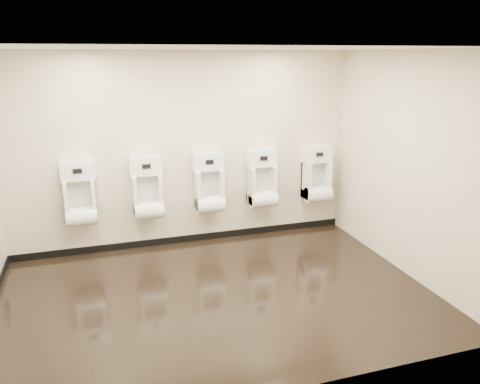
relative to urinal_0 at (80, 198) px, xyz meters
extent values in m
cube|color=black|center=(1.47, -1.60, -0.87)|extent=(5.00, 3.50, 0.00)
cube|color=white|center=(1.47, -1.60, 1.93)|extent=(5.00, 3.50, 0.00)
cube|color=beige|center=(1.47, 0.15, 0.53)|extent=(5.00, 0.02, 2.80)
cube|color=beige|center=(1.47, -3.35, 0.53)|extent=(5.00, 0.02, 2.80)
cube|color=beige|center=(3.97, -1.60, 0.53)|extent=(0.02, 3.50, 2.80)
cube|color=black|center=(1.47, 0.14, -0.82)|extent=(5.00, 0.02, 0.10)
cube|color=silver|center=(0.00, 0.01, -0.04)|extent=(0.40, 0.29, 0.57)
cube|color=silver|center=(0.00, 0.10, 0.00)|extent=(0.30, 0.01, 0.45)
cylinder|color=silver|center=(0.00, -0.07, -0.24)|extent=(0.40, 0.24, 0.24)
cube|color=silver|center=(0.00, 0.05, 0.37)|extent=(0.44, 0.21, 0.24)
cube|color=black|center=(0.00, -0.07, 0.39)|extent=(0.11, 0.01, 0.06)
cube|color=silver|center=(0.00, -0.06, 0.39)|extent=(0.13, 0.01, 0.08)
cylinder|color=silver|center=(0.23, 0.05, 0.37)|extent=(0.01, 0.03, 0.03)
cube|color=silver|center=(0.90, 0.01, -0.04)|extent=(0.40, 0.29, 0.57)
cube|color=silver|center=(0.90, 0.10, 0.00)|extent=(0.30, 0.01, 0.45)
cylinder|color=silver|center=(0.90, -0.07, -0.24)|extent=(0.40, 0.24, 0.24)
cube|color=silver|center=(0.90, 0.05, 0.37)|extent=(0.44, 0.21, 0.24)
cube|color=black|center=(0.90, -0.07, 0.39)|extent=(0.11, 0.01, 0.06)
cube|color=silver|center=(0.90, -0.06, 0.39)|extent=(0.13, 0.01, 0.08)
cylinder|color=silver|center=(1.13, 0.05, 0.37)|extent=(0.01, 0.03, 0.03)
cube|color=silver|center=(1.79, 0.01, -0.04)|extent=(0.40, 0.29, 0.57)
cube|color=silver|center=(1.79, 0.10, 0.00)|extent=(0.30, 0.01, 0.45)
cylinder|color=silver|center=(1.79, -0.07, -0.24)|extent=(0.40, 0.24, 0.24)
cube|color=silver|center=(1.79, 0.05, 0.37)|extent=(0.44, 0.21, 0.24)
cube|color=black|center=(1.79, -0.07, 0.39)|extent=(0.11, 0.01, 0.06)
cube|color=silver|center=(1.79, -0.06, 0.39)|extent=(0.13, 0.01, 0.08)
cylinder|color=silver|center=(2.02, 0.05, 0.37)|extent=(0.01, 0.03, 0.03)
cube|color=silver|center=(2.61, 0.01, -0.04)|extent=(0.40, 0.29, 0.57)
cube|color=silver|center=(2.61, 0.10, 0.00)|extent=(0.30, 0.01, 0.45)
cylinder|color=silver|center=(2.61, -0.07, -0.24)|extent=(0.40, 0.24, 0.24)
cube|color=silver|center=(2.61, 0.05, 0.37)|extent=(0.44, 0.21, 0.24)
cube|color=black|center=(2.61, -0.07, 0.39)|extent=(0.11, 0.01, 0.06)
cube|color=silver|center=(2.61, -0.06, 0.39)|extent=(0.13, 0.01, 0.08)
cylinder|color=silver|center=(2.84, 0.05, 0.37)|extent=(0.01, 0.03, 0.03)
cube|color=silver|center=(3.52, 0.01, -0.04)|extent=(0.40, 0.29, 0.57)
cube|color=silver|center=(3.52, 0.10, 0.00)|extent=(0.30, 0.01, 0.45)
cylinder|color=silver|center=(3.52, -0.07, -0.24)|extent=(0.40, 0.24, 0.24)
cube|color=silver|center=(3.52, 0.05, 0.37)|extent=(0.44, 0.21, 0.24)
cube|color=black|center=(3.52, -0.07, 0.39)|extent=(0.11, 0.01, 0.06)
cube|color=silver|center=(3.52, -0.06, 0.39)|extent=(0.13, 0.01, 0.08)
cylinder|color=silver|center=(3.75, 0.05, 0.37)|extent=(0.01, 0.03, 0.03)
camera|label=1|loc=(0.25, -6.39, 1.87)|focal=35.00mm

